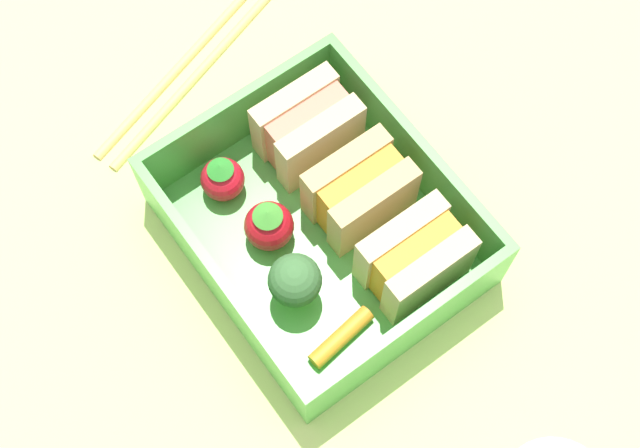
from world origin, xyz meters
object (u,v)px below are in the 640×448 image
broccoli_floret (295,281)px  carrot_stick_far_left (341,337)px  sandwich_center_left (359,192)px  sandwich_center (414,258)px  strawberry_left (222,178)px  strawberry_far_left (269,225)px  chopstick_pair (199,56)px  sandwich_left (308,129)px

broccoli_floret → carrot_stick_far_left: broccoli_floret is taller
sandwich_center_left → broccoli_floret: 6.90cm
sandwich_center → strawberry_left: sandwich_center is taller
sandwich_center_left → sandwich_center: size_ratio=1.00×
strawberry_far_left → sandwich_center: bearing=38.1°
sandwich_center_left → chopstick_pair: sandwich_center_left is taller
sandwich_left → strawberry_left: 6.15cm
strawberry_far_left → broccoli_floret: (4.07, -0.95, 0.85)cm
sandwich_center_left → strawberry_left: bearing=-135.0°
sandwich_center_left → broccoli_floret: sandwich_center_left is taller
strawberry_left → strawberry_far_left: (4.33, 0.50, 0.15)cm
strawberry_left → carrot_stick_far_left: bearing=0.3°
strawberry_far_left → carrot_stick_far_left: (7.93, -0.43, -1.15)cm
carrot_stick_far_left → chopstick_pair: bearing=169.1°
sandwich_center → chopstick_pair: (-21.13, -1.72, -3.27)cm
sandwich_center_left → chopstick_pair: size_ratio=0.30×
carrot_stick_far_left → broccoli_floret: bearing=-172.4°
sandwich_left → strawberry_left: bearing=-96.6°
sandwich_center_left → strawberry_far_left: sandwich_center_left is taller
sandwich_left → broccoli_floret: size_ratio=1.40×
sandwich_center_left → sandwich_center: 5.34cm
broccoli_floret → chopstick_pair: 19.06cm
sandwich_center → carrot_stick_far_left: size_ratio=1.32×
sandwich_center_left → chopstick_pair: (-15.79, -1.72, -3.27)cm
sandwich_left → sandwich_center_left: bearing=0.0°
strawberry_far_left → broccoli_floret: broccoli_floret is taller
sandwich_center_left → carrot_stick_far_left: bearing=-43.9°
broccoli_floret → carrot_stick_far_left: bearing=7.6°
broccoli_floret → chopstick_pair: size_ratio=0.22×
sandwich_left → strawberry_left: (-0.70, -6.04, -0.91)cm
sandwich_left → sandwich_center_left: (5.34, 0.00, 0.00)cm
strawberry_far_left → chopstick_pair: bearing=164.8°
carrot_stick_far_left → chopstick_pair: (-22.00, 4.25, -1.36)cm
sandwich_center → chopstick_pair: bearing=-175.4°
sandwich_left → broccoli_floret: sandwich_left is taller
sandwich_center → carrot_stick_far_left: sandwich_center is taller
chopstick_pair → carrot_stick_far_left: bearing=-10.9°
sandwich_center → strawberry_far_left: sandwich_center is taller
strawberry_far_left → broccoli_floret: 4.26cm
broccoli_floret → chopstick_pair: (-18.15, 4.77, -3.35)cm
strawberry_far_left → sandwich_center_left: bearing=72.8°
sandwich_left → sandwich_center: (10.68, 0.00, 0.00)cm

